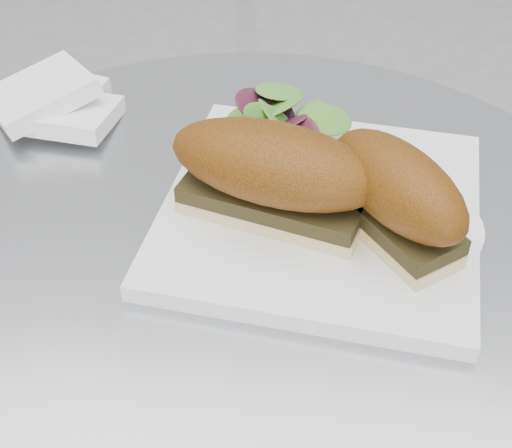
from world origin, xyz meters
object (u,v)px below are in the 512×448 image
at_px(sandwich_left, 274,172).
at_px(sandwich_right, 396,194).
at_px(plate, 321,210).
at_px(saucer, 407,228).

bearing_deg(sandwich_left, sandwich_right, 6.01).
distance_m(plate, sandwich_right, 0.08).
height_order(plate, sandwich_left, sandwich_left).
xyz_separation_m(plate, saucer, (0.07, -0.01, -0.00)).
height_order(sandwich_left, saucer, sandwich_left).
relative_size(plate, sandwich_right, 1.74).
xyz_separation_m(sandwich_right, saucer, (0.02, 0.02, -0.05)).
relative_size(plate, sandwich_left, 1.37).
relative_size(sandwich_left, sandwich_right, 1.27).
relative_size(sandwich_left, saucer, 1.53).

